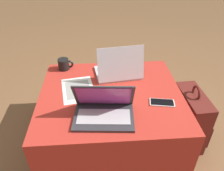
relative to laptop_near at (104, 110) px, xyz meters
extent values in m
plane|color=brown|center=(0.05, 0.22, -0.45)|extent=(14.00, 14.00, 0.00)
cube|color=maroon|center=(0.05, 0.22, -0.43)|extent=(0.90, 0.80, 0.05)
cube|color=#B22D23|center=(0.05, 0.22, -0.22)|extent=(0.94, 0.83, 0.36)
cube|color=#333338|center=(0.00, -0.02, -0.04)|extent=(0.36, 0.25, 0.02)
cube|color=#B2B2B7|center=(0.00, -0.03, -0.03)|extent=(0.31, 0.15, 0.00)
cube|color=#333338|center=(0.00, 0.04, 0.07)|extent=(0.35, 0.14, 0.20)
cube|color=#B23D93|center=(0.00, 0.04, 0.07)|extent=(0.31, 0.12, 0.18)
cube|color=silver|center=(0.12, 0.46, -0.04)|extent=(0.35, 0.28, 0.02)
cube|color=#232328|center=(0.12, 0.46, -0.03)|extent=(0.30, 0.17, 0.00)
cube|color=silver|center=(0.13, 0.36, 0.09)|extent=(0.33, 0.10, 0.24)
cube|color=#1E4799|center=(0.13, 0.37, 0.09)|extent=(0.29, 0.09, 0.21)
cube|color=white|center=(0.37, 0.09, -0.04)|extent=(0.16, 0.10, 0.01)
cube|color=black|center=(0.37, 0.09, -0.04)|extent=(0.15, 0.09, 0.00)
cube|color=#5B1E19|center=(0.61, 0.15, -0.25)|extent=(0.16, 0.35, 0.40)
cube|color=#4E1A15|center=(0.69, 0.16, -0.33)|extent=(0.06, 0.28, 0.18)
torus|color=#5B1E19|center=(0.61, 0.15, -0.02)|extent=(0.02, 0.10, 0.10)
cube|color=silver|center=(-0.17, 0.27, -0.05)|extent=(0.26, 0.33, 0.00)
cube|color=gray|center=(-0.17, 0.27, -0.04)|extent=(0.20, 0.23, 0.00)
cylinder|color=black|center=(-0.29, 0.55, 0.00)|extent=(0.08, 0.08, 0.09)
torus|color=black|center=(-0.24, 0.55, 0.00)|extent=(0.06, 0.01, 0.06)
camera|label=1|loc=(-0.02, -0.94, 0.83)|focal=35.00mm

